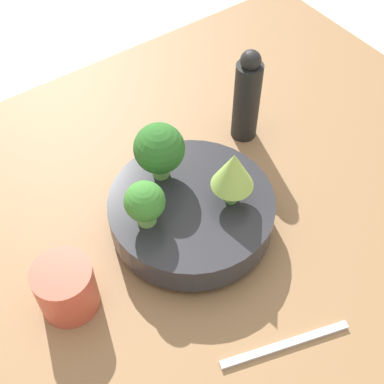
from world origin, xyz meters
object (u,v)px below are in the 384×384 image
at_px(bowl, 192,212).
at_px(pepper_mill, 247,97).
at_px(cup, 66,288).
at_px(fork, 285,345).

distance_m(bowl, pepper_mill, 0.21).
xyz_separation_m(bowl, cup, (-0.20, -0.01, 0.00)).
distance_m(cup, fork, 0.28).
xyz_separation_m(cup, pepper_mill, (0.38, 0.11, 0.04)).
relative_size(cup, fork, 0.46).
height_order(bowl, pepper_mill, pepper_mill).
bearing_deg(bowl, cup, -177.92).
xyz_separation_m(pepper_mill, fork, (-0.19, -0.32, -0.08)).
xyz_separation_m(bowl, fork, (-0.01, -0.21, -0.03)).
bearing_deg(cup, fork, -47.62).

